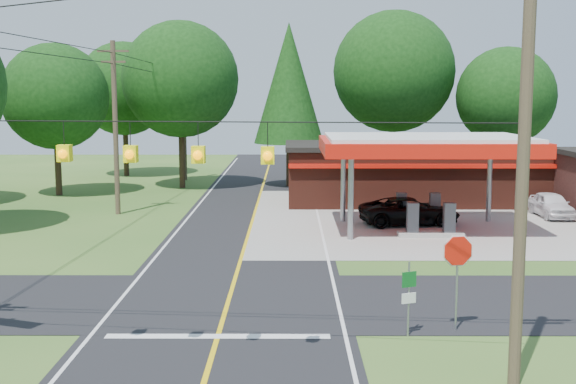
{
  "coord_description": "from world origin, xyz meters",
  "views": [
    {
      "loc": [
        2.09,
        -23.66,
        6.96
      ],
      "look_at": [
        2.0,
        7.0,
        2.8
      ],
      "focal_mm": 45.0,
      "sensor_mm": 36.0,
      "label": 1
    }
  ],
  "objects_px": {
    "gas_canopy": "(426,148)",
    "octagonal_stop_sign": "(458,258)",
    "sedan_car": "(551,205)",
    "suv_car": "(410,211)"
  },
  "relations": [
    {
      "from": "gas_canopy",
      "to": "suv_car",
      "type": "relative_size",
      "value": 1.99
    },
    {
      "from": "gas_canopy",
      "to": "octagonal_stop_sign",
      "type": "xyz_separation_m",
      "value": [
        -2.0,
        -16.01,
        -2.06
      ]
    },
    {
      "from": "gas_canopy",
      "to": "sedan_car",
      "type": "distance_m",
      "value": 9.63
    },
    {
      "from": "gas_canopy",
      "to": "octagonal_stop_sign",
      "type": "height_order",
      "value": "gas_canopy"
    },
    {
      "from": "sedan_car",
      "to": "octagonal_stop_sign",
      "type": "bearing_deg",
      "value": -116.52
    },
    {
      "from": "sedan_car",
      "to": "suv_car",
      "type": "bearing_deg",
      "value": -163.58
    },
    {
      "from": "sedan_car",
      "to": "octagonal_stop_sign",
      "type": "xyz_separation_m",
      "value": [
        -10.0,
        -20.01,
        1.51
      ]
    },
    {
      "from": "suv_car",
      "to": "sedan_car",
      "type": "height_order",
      "value": "suv_car"
    },
    {
      "from": "suv_car",
      "to": "sedan_car",
      "type": "bearing_deg",
      "value": -81.55
    },
    {
      "from": "gas_canopy",
      "to": "octagonal_stop_sign",
      "type": "relative_size",
      "value": 3.62
    }
  ]
}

